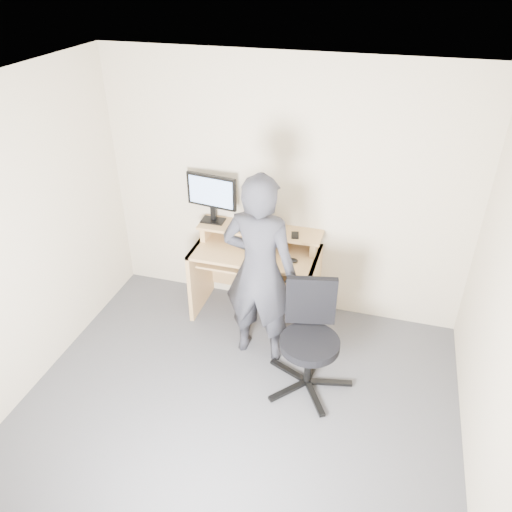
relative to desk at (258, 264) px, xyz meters
The scene contains 14 objects.
ground 1.64m from the desk, 82.55° to the right, with size 3.50×3.50×0.00m, color #505055.
back_wall 0.76m from the desk, 47.89° to the left, with size 3.50×0.02×2.50m, color #C0B398.
ceiling 2.49m from the desk, 82.55° to the right, with size 3.50×3.50×0.02m, color white.
desk is the anchor object (origin of this frame).
monitor 0.82m from the desk, 169.63° to the left, with size 0.51×0.14×0.49m.
external_drive 0.47m from the desk, 65.92° to the left, with size 0.07×0.13×0.20m, color black.
travel_mug 0.45m from the desk, 104.64° to the left, with size 0.07×0.07×0.16m, color silver.
smartphone 0.51m from the desk, ahead, with size 0.07×0.13×0.01m, color black.
charger 0.44m from the desk, behind, with size 0.04×0.04×0.04m, color black.
headphones 0.42m from the desk, 128.23° to the left, with size 0.16×0.16×0.02m, color silver.
keyboard 0.23m from the desk, 122.48° to the right, with size 0.46×0.18×0.03m, color black.
mouse 0.48m from the desk, 25.01° to the right, with size 0.10×0.06×0.04m, color black.
office_chair 1.08m from the desk, 50.68° to the right, with size 0.74×0.73×0.94m.
person 0.71m from the desk, 72.87° to the right, with size 0.64×0.42×1.77m, color black.
Camera 1 is at (0.93, -2.44, 3.20)m, focal length 35.00 mm.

